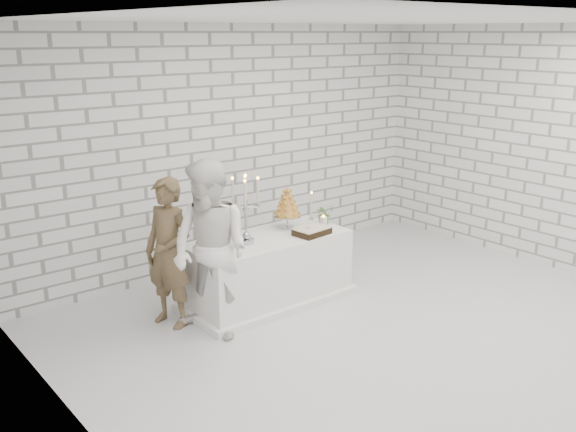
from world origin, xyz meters
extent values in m
cube|color=silver|center=(0.00, 0.00, 0.00)|extent=(6.00, 5.00, 0.01)
cube|color=white|center=(0.00, 0.00, 3.00)|extent=(6.00, 5.00, 0.01)
cube|color=white|center=(0.00, 2.50, 1.50)|extent=(6.00, 0.01, 3.00)
cube|color=white|center=(-3.00, 0.00, 1.50)|extent=(0.01, 5.00, 3.00)
cube|color=white|center=(3.00, 0.00, 1.50)|extent=(0.01, 5.00, 3.00)
cube|color=white|center=(-0.47, 1.19, 0.38)|extent=(1.80, 0.80, 0.75)
imported|color=brown|center=(-1.59, 1.37, 0.77)|extent=(0.53, 0.65, 1.54)
imported|color=white|center=(-1.39, 0.89, 0.88)|extent=(0.86, 0.99, 1.76)
cube|color=black|center=(-0.04, 0.96, 0.79)|extent=(0.40, 0.30, 0.08)
cylinder|color=white|center=(0.25, 1.10, 0.81)|extent=(0.09, 0.09, 0.12)
cylinder|color=beige|center=(0.34, 1.41, 0.91)|extent=(0.07, 0.07, 0.32)
imported|color=#507943|center=(0.35, 1.19, 0.87)|extent=(0.24, 0.22, 0.24)
camera|label=1|loc=(-4.45, -4.08, 2.90)|focal=39.84mm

